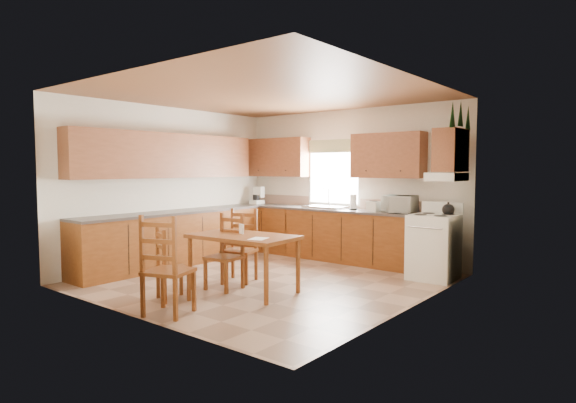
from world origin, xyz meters
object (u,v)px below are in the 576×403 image
Objects in this scene: stove at (434,248)px; chair_near_right at (173,264)px; dining_table at (243,263)px; chair_near_left at (168,265)px; microwave at (399,204)px; chair_far_right at (239,246)px; chair_far_left at (224,252)px.

stove is 3.77m from chair_near_right.
chair_near_left is at bearing -91.22° from dining_table.
chair_near_left is 1.26× the size of chair_near_right.
chair_far_right is (-1.42, -2.24, -0.54)m from microwave.
stove is 1.99× the size of microwave.
chair_far_left is at bearing -91.10° from chair_far_right.
chair_far_left is 0.48m from chair_far_right.
microwave reaches higher than chair_near_right.
chair_near_right is (-0.41, -0.84, 0.07)m from dining_table.
chair_far_left is at bearing -117.86° from microwave.
microwave reaches higher than chair_far_left.
chair_far_right is (-0.43, 0.36, 0.14)m from dining_table.
microwave is at bearing -123.43° from chair_near_left.
dining_table is 0.32m from chair_far_left.
dining_table is (-1.71, -2.27, -0.09)m from stove.
microwave reaches higher than chair_near_left.
chair_near_left is (-1.66, -3.53, 0.09)m from stove.
stove is at bearing -134.94° from chair_near_left.
chair_near_left is at bearing -106.25° from microwave.
stove is 0.93× the size of chair_far_left.
chair_near_right reaches higher than dining_table.
dining_table is 0.94m from chair_near_right.
stove is at bearing 49.31° from dining_table.
chair_near_right is 0.77m from chair_far_left.
chair_far_right reaches higher than stove.
chair_far_left is at bearing -93.99° from chair_near_left.
microwave reaches higher than dining_table.
chair_far_right reaches higher than chair_near_right.
chair_near_left is at bearing -116.71° from stove.
chair_far_left is (-1.99, -2.36, 0.04)m from stove.
dining_table is at bearing -93.80° from chair_near_right.
chair_far_left reaches higher than dining_table.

